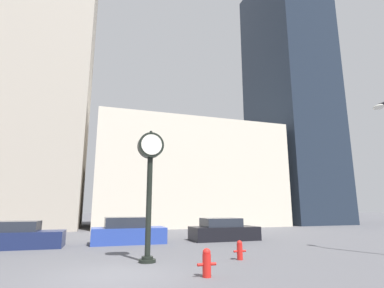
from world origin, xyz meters
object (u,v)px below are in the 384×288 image
object	(u,v)px
fire_hydrant_near	(240,250)
fire_hydrant_far	(207,262)
car_black	(223,231)
street_clock	(150,169)
car_blue	(128,232)
car_navy	(15,237)

from	to	relation	value
fire_hydrant_near	fire_hydrant_far	distance (m)	3.32
car_black	fire_hydrant_far	world-z (taller)	car_black
street_clock	fire_hydrant_far	xyz separation A→B (m)	(1.26, -2.96, -3.09)
fire_hydrant_far	car_blue	bearing A→B (deg)	98.17
car_navy	car_blue	distance (m)	5.65
car_black	fire_hydrant_near	xyz separation A→B (m)	(-2.30, -6.73, -0.20)
car_black	street_clock	bearing A→B (deg)	-133.44
car_navy	car_black	xyz separation A→B (m)	(11.57, 0.26, 0.01)
street_clock	fire_hydrant_far	distance (m)	4.46
car_navy	car_black	world-z (taller)	car_black
street_clock	car_blue	bearing A→B (deg)	90.55
street_clock	fire_hydrant_far	size ratio (longest dim) A/B	6.20
car_navy	fire_hydrant_far	distance (m)	11.27
car_navy	street_clock	bearing A→B (deg)	-44.10
street_clock	car_black	world-z (taller)	street_clock
car_black	fire_hydrant_near	bearing A→B (deg)	-108.72
street_clock	car_black	bearing A→B (deg)	46.42
car_navy	fire_hydrant_near	world-z (taller)	car_navy
car_navy	fire_hydrant_near	bearing A→B (deg)	-33.03
car_navy	fire_hydrant_far	size ratio (longest dim) A/B	5.58
car_black	fire_hydrant_near	distance (m)	7.12
fire_hydrant_near	fire_hydrant_far	bearing A→B (deg)	-133.98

